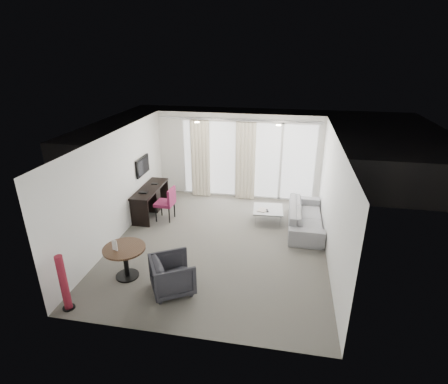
% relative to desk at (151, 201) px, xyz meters
% --- Properties ---
extents(floor, '(5.00, 6.00, 0.00)m').
position_rel_desk_xyz_m(floor, '(2.22, -1.25, -0.39)').
color(floor, '#59564E').
rests_on(floor, ground).
extents(ceiling, '(5.00, 6.00, 0.00)m').
position_rel_desk_xyz_m(ceiling, '(2.22, -1.25, 2.21)').
color(ceiling, white).
rests_on(ceiling, ground).
extents(wall_left, '(0.00, 6.00, 2.60)m').
position_rel_desk_xyz_m(wall_left, '(-0.28, -1.25, 0.91)').
color(wall_left, silver).
rests_on(wall_left, ground).
extents(wall_right, '(0.00, 6.00, 2.60)m').
position_rel_desk_xyz_m(wall_right, '(4.72, -1.25, 0.91)').
color(wall_right, silver).
rests_on(wall_right, ground).
extents(wall_front, '(5.00, 0.00, 2.60)m').
position_rel_desk_xyz_m(wall_front, '(2.22, -4.25, 0.91)').
color(wall_front, silver).
rests_on(wall_front, ground).
extents(window_panel, '(4.00, 0.02, 2.38)m').
position_rel_desk_xyz_m(window_panel, '(2.52, 1.73, 0.81)').
color(window_panel, white).
rests_on(window_panel, ground).
extents(window_frame, '(4.10, 0.06, 2.44)m').
position_rel_desk_xyz_m(window_frame, '(2.52, 1.72, 0.81)').
color(window_frame, white).
rests_on(window_frame, ground).
extents(curtain_left, '(0.60, 0.20, 2.38)m').
position_rel_desk_xyz_m(curtain_left, '(1.07, 1.57, 0.81)').
color(curtain_left, beige).
rests_on(curtain_left, ground).
extents(curtain_right, '(0.60, 0.20, 2.38)m').
position_rel_desk_xyz_m(curtain_right, '(2.47, 1.57, 0.81)').
color(curtain_right, beige).
rests_on(curtain_right, ground).
extents(curtain_track, '(4.80, 0.04, 0.04)m').
position_rel_desk_xyz_m(curtain_track, '(2.22, 1.57, 2.06)').
color(curtain_track, '#B2B2B7').
rests_on(curtain_track, ceiling).
extents(downlight_a, '(0.12, 0.12, 0.02)m').
position_rel_desk_xyz_m(downlight_a, '(1.32, 0.35, 2.20)').
color(downlight_a, '#FFE0B2').
rests_on(downlight_a, ceiling).
extents(downlight_b, '(0.12, 0.12, 0.02)m').
position_rel_desk_xyz_m(downlight_b, '(3.42, 0.35, 2.20)').
color(downlight_b, '#FFE0B2').
rests_on(downlight_b, ceiling).
extents(desk, '(0.52, 1.67, 0.78)m').
position_rel_desk_xyz_m(desk, '(0.00, 0.00, 0.00)').
color(desk, black).
rests_on(desk, floor).
extents(tv, '(0.05, 0.80, 0.50)m').
position_rel_desk_xyz_m(tv, '(-0.24, 0.20, 0.96)').
color(tv, black).
rests_on(tv, wall_left).
extents(desk_chair, '(0.53, 0.50, 0.94)m').
position_rel_desk_xyz_m(desk_chair, '(0.51, -0.27, 0.08)').
color(desk_chair, maroon).
rests_on(desk_chair, floor).
extents(round_table, '(1.01, 1.01, 0.68)m').
position_rel_desk_xyz_m(round_table, '(0.59, -2.89, -0.05)').
color(round_table, '#412A1A').
rests_on(round_table, floor).
extents(menu_card, '(0.12, 0.06, 0.23)m').
position_rel_desk_xyz_m(menu_card, '(0.46, -3.00, 0.33)').
color(menu_card, white).
rests_on(menu_card, round_table).
extents(red_lamp, '(0.25, 0.25, 1.11)m').
position_rel_desk_xyz_m(red_lamp, '(-0.04, -3.98, 0.16)').
color(red_lamp, maroon).
rests_on(red_lamp, floor).
extents(tub_armchair, '(1.07, 1.06, 0.72)m').
position_rel_desk_xyz_m(tub_armchair, '(1.67, -3.15, -0.03)').
color(tub_armchair, '#26262C').
rests_on(tub_armchair, floor).
extents(coffee_table, '(0.83, 0.83, 0.35)m').
position_rel_desk_xyz_m(coffee_table, '(3.28, 0.16, -0.21)').
color(coffee_table, gray).
rests_on(coffee_table, floor).
extents(remote, '(0.08, 0.15, 0.02)m').
position_rel_desk_xyz_m(remote, '(3.27, 0.03, -0.03)').
color(remote, black).
rests_on(remote, coffee_table).
extents(magazine, '(0.27, 0.31, 0.01)m').
position_rel_desk_xyz_m(magazine, '(3.14, 0.05, -0.03)').
color(magazine, gray).
rests_on(magazine, coffee_table).
extents(sofa, '(0.86, 2.19, 0.64)m').
position_rel_desk_xyz_m(sofa, '(4.27, -0.06, -0.07)').
color(sofa, gray).
rests_on(sofa, floor).
extents(terrace_slab, '(5.60, 3.00, 0.12)m').
position_rel_desk_xyz_m(terrace_slab, '(2.52, 3.25, -0.45)').
color(terrace_slab, '#4D4D50').
rests_on(terrace_slab, ground).
extents(rattan_chair_a, '(0.62, 0.62, 0.82)m').
position_rel_desk_xyz_m(rattan_chair_a, '(3.36, 2.61, 0.02)').
color(rattan_chair_a, brown).
rests_on(rattan_chair_a, terrace_slab).
extents(rattan_chair_b, '(0.80, 0.80, 0.89)m').
position_rel_desk_xyz_m(rattan_chair_b, '(3.84, 3.74, 0.05)').
color(rattan_chair_b, brown).
rests_on(rattan_chair_b, terrace_slab).
extents(rattan_table, '(0.65, 0.65, 0.55)m').
position_rel_desk_xyz_m(rattan_table, '(3.28, 3.14, -0.12)').
color(rattan_table, brown).
rests_on(rattan_table, terrace_slab).
extents(balustrade, '(5.50, 0.06, 1.05)m').
position_rel_desk_xyz_m(balustrade, '(2.52, 4.70, 0.11)').
color(balustrade, '#B2B2B7').
rests_on(balustrade, terrace_slab).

